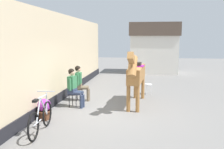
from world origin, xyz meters
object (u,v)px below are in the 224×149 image
flower_planter_near (44,109)px  seated_visitor_far (80,81)px  seated_visitor_near (74,86)px  spare_stool_white (148,85)px  saddled_horse_center (136,74)px  leaning_bicycle (41,118)px

flower_planter_near → seated_visitor_far: bearing=78.8°
seated_visitor_far → flower_planter_near: size_ratio=2.17×
seated_visitor_near → spare_stool_white: bearing=42.6°
saddled_horse_center → spare_stool_white: saddled_horse_center is taller
flower_planter_near → spare_stool_white: (3.13, 3.88, 0.07)m
seated_visitor_far → seated_visitor_near: bearing=-88.4°
saddled_horse_center → leaning_bicycle: (-2.32, -3.05, -0.76)m
seated_visitor_far → leaning_bicycle: (-0.12, -3.42, -0.38)m
leaning_bicycle → spare_stool_white: size_ratio=3.82×
seated_visitor_near → spare_stool_white: seated_visitor_near is taller
seated_visitor_near → leaning_bicycle: bearing=-93.3°
seated_visitor_near → seated_visitor_far: (-0.03, 0.93, 0.00)m
saddled_horse_center → flower_planter_near: 3.45m
leaning_bicycle → seated_visitor_near: bearing=86.7°
seated_visitor_far → saddled_horse_center: bearing=-9.5°
leaning_bicycle → saddled_horse_center: bearing=52.7°
seated_visitor_far → spare_stool_white: 3.08m
seated_visitor_near → flower_planter_near: (-0.50, -1.45, -0.44)m
seated_visitor_near → flower_planter_near: seated_visitor_near is taller
seated_visitor_near → saddled_horse_center: (2.18, 0.56, 0.38)m
seated_visitor_near → seated_visitor_far: bearing=91.6°
flower_planter_near → leaning_bicycle: bearing=-71.1°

